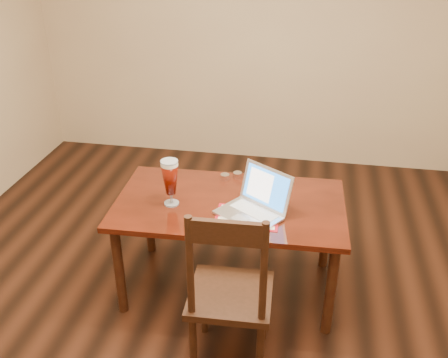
# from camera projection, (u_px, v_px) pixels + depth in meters

# --- Properties ---
(ground) EXTENTS (5.00, 5.00, 0.00)m
(ground) POSITION_uv_depth(u_px,v_px,m) (217.00, 327.00, 3.09)
(ground) COLOR black
(ground) RESTS_ON ground
(room_shell) EXTENTS (4.51, 5.01, 2.71)m
(room_shell) POSITION_uv_depth(u_px,v_px,m) (214.00, 40.00, 2.26)
(room_shell) COLOR tan
(room_shell) RESTS_ON ground
(dining_table) EXTENTS (1.46, 0.85, 0.97)m
(dining_table) POSITION_uv_depth(u_px,v_px,m) (228.00, 211.00, 3.15)
(dining_table) COLOR #4D150A
(dining_table) RESTS_ON ground
(dining_chair) EXTENTS (0.46, 0.44, 1.04)m
(dining_chair) POSITION_uv_depth(u_px,v_px,m) (230.00, 294.00, 2.63)
(dining_chair) COLOR #32180E
(dining_chair) RESTS_ON ground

